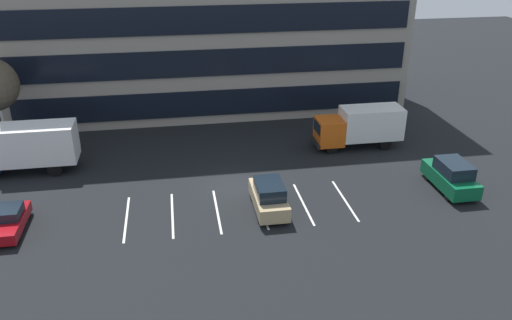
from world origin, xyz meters
TOP-DOWN VIEW (x-y plane):
  - ground_plane at (0.00, 0.00)m, footprint 120.00×120.00m
  - office_building at (0.00, 17.95)m, footprint 35.70×11.39m
  - lot_markings at (-0.00, -2.99)m, footprint 14.14×5.40m
  - box_truck_blue at (-14.37, 4.89)m, footprint 7.59×2.51m
  - box_truck_orange at (10.90, 5.31)m, footprint 7.00×2.32m
  - suv_forest at (14.49, -2.70)m, footprint 1.99×4.69m
  - sedan_maroon at (-13.66, -3.23)m, footprint 1.68×4.02m
  - suv_tan at (1.84, -3.40)m, footprint 1.89×4.45m

SIDE VIEW (x-z plane):
  - ground_plane at x=0.00m, z-range 0.00..0.00m
  - lot_markings at x=0.00m, z-range 0.00..0.01m
  - sedan_maroon at x=-13.66m, z-range -0.04..1.40m
  - suv_tan at x=1.84m, z-range -0.03..1.98m
  - suv_forest at x=14.49m, z-range -0.04..2.08m
  - box_truck_orange at x=10.90m, z-range 0.20..3.45m
  - box_truck_blue at x=-14.37m, z-range 0.22..3.74m
  - office_building at x=0.00m, z-range 0.00..18.00m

